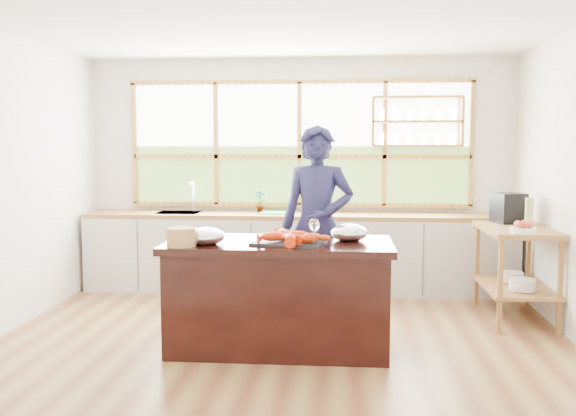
# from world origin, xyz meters

# --- Properties ---
(ground_plane) EXTENTS (5.00, 5.00, 0.00)m
(ground_plane) POSITION_xyz_m (0.00, 0.00, 0.00)
(ground_plane) COLOR olive
(room_shell) EXTENTS (5.02, 4.52, 2.71)m
(room_shell) POSITION_xyz_m (0.02, 0.51, 1.75)
(room_shell) COLOR white
(room_shell) RESTS_ON ground_plane
(back_counter) EXTENTS (4.90, 0.63, 0.90)m
(back_counter) POSITION_xyz_m (-0.02, 1.94, 0.45)
(back_counter) COLOR beige
(back_counter) RESTS_ON ground_plane
(right_shelf_unit) EXTENTS (0.62, 1.10, 0.90)m
(right_shelf_unit) POSITION_xyz_m (2.19, 0.89, 0.60)
(right_shelf_unit) COLOR olive
(right_shelf_unit) RESTS_ON ground_plane
(island) EXTENTS (1.85, 0.90, 0.90)m
(island) POSITION_xyz_m (0.00, -0.20, 0.45)
(island) COLOR black
(island) RESTS_ON ground_plane
(cook) EXTENTS (0.74, 0.53, 1.87)m
(cook) POSITION_xyz_m (0.28, 0.57, 0.94)
(cook) COLOR #19193B
(cook) RESTS_ON ground_plane
(potted_plant) EXTENTS (0.16, 0.12, 0.27)m
(potted_plant) POSITION_xyz_m (-0.45, 2.00, 1.04)
(potted_plant) COLOR slate
(potted_plant) RESTS_ON back_counter
(cutting_board) EXTENTS (0.42, 0.32, 0.01)m
(cutting_board) POSITION_xyz_m (-0.23, 1.94, 0.91)
(cutting_board) COLOR #4EC547
(cutting_board) RESTS_ON back_counter
(espresso_machine) EXTENTS (0.34, 0.35, 0.31)m
(espresso_machine) POSITION_xyz_m (2.19, 1.24, 1.05)
(espresso_machine) COLOR black
(espresso_machine) RESTS_ON right_shelf_unit
(wine_bottle) EXTENTS (0.09, 0.09, 0.30)m
(wine_bottle) POSITION_xyz_m (2.24, 0.69, 1.05)
(wine_bottle) COLOR #95A758
(wine_bottle) RESTS_ON right_shelf_unit
(fruit_bowl) EXTENTS (0.23, 0.23, 0.11)m
(fruit_bowl) POSITION_xyz_m (2.14, 0.50, 0.94)
(fruit_bowl) COLOR white
(fruit_bowl) RESTS_ON right_shelf_unit
(slate_board) EXTENTS (0.62, 0.50, 0.02)m
(slate_board) POSITION_xyz_m (0.09, -0.30, 0.91)
(slate_board) COLOR black
(slate_board) RESTS_ON island
(lobster_pile) EXTENTS (0.52, 0.48, 0.08)m
(lobster_pile) POSITION_xyz_m (0.11, -0.33, 0.96)
(lobster_pile) COLOR red
(lobster_pile) RESTS_ON slate_board
(mixing_bowl_left) EXTENTS (0.30, 0.30, 0.14)m
(mixing_bowl_left) POSITION_xyz_m (-0.56, -0.39, 0.96)
(mixing_bowl_left) COLOR silver
(mixing_bowl_left) RESTS_ON island
(mixing_bowl_right) EXTENTS (0.31, 0.31, 0.15)m
(mixing_bowl_right) POSITION_xyz_m (0.57, -0.09, 0.97)
(mixing_bowl_right) COLOR silver
(mixing_bowl_right) RESTS_ON island
(wine_glass) EXTENTS (0.08, 0.08, 0.22)m
(wine_glass) POSITION_xyz_m (0.30, -0.45, 1.06)
(wine_glass) COLOR silver
(wine_glass) RESTS_ON island
(wicker_basket) EXTENTS (0.23, 0.23, 0.14)m
(wicker_basket) POSITION_xyz_m (-0.74, -0.51, 0.97)
(wicker_basket) COLOR #BA824D
(wicker_basket) RESTS_ON island
(parchment_roll) EXTENTS (0.25, 0.29, 0.08)m
(parchment_roll) POSITION_xyz_m (-0.83, 0.03, 0.94)
(parchment_roll) COLOR silver
(parchment_roll) RESTS_ON island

